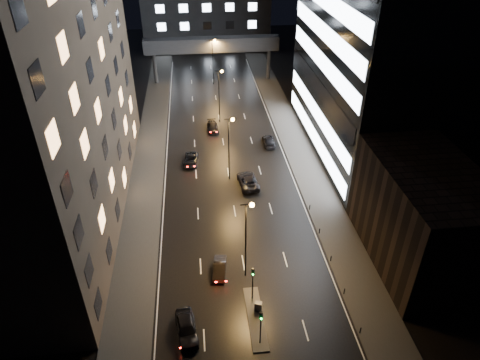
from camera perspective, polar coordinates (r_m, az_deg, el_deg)
The scene contains 23 objects.
ground at distance 75.33m, azimuth -2.26°, elevation 5.12°, with size 160.00×160.00×0.00m, color black.
sidewalk_left at distance 71.25m, azimuth -12.02°, elevation 2.63°, with size 5.00×110.00×0.15m, color #383533.
sidewalk_right at distance 72.80m, azimuth 7.93°, elevation 3.79°, with size 5.00×110.00×0.15m, color #383533.
building_left at distance 55.58m, azimuth -25.85°, elevation 13.80°, with size 15.00×48.00×40.00m, color #2D2319.
building_right_low at distance 52.13m, azimuth 23.08°, elevation -4.43°, with size 10.00×18.00×12.00m, color black.
building_right_glass at distance 70.05m, azimuth 19.93°, elevation 20.77°, with size 20.00×36.00×45.00m, color black.
building_far at distance 126.40m, azimuth -4.64°, elevation 22.77°, with size 34.00×14.00×25.00m, color #333335.
skybridge at distance 100.09m, azimuth -3.79°, elevation 17.51°, with size 30.00×3.00×10.00m.
median_island at distance 45.68m, azimuth 2.08°, elevation -17.87°, with size 1.60×8.00×0.15m, color #383533.
traffic_signal_near at distance 45.03m, azimuth 1.70°, elevation -13.01°, with size 0.28×0.34×4.40m.
traffic_signal_far at distance 41.48m, azimuth 2.79°, elevation -18.48°, with size 0.28×0.34×4.40m.
bollard_row at distance 50.26m, azimuth 12.84°, elevation -12.21°, with size 0.12×25.12×0.90m.
streetlight_near at distance 45.20m, azimuth 0.98°, elevation -6.84°, with size 1.45×0.50×10.15m.
streetlight_mid_a at distance 61.72m, azimuth -1.36°, elevation 5.18°, with size 1.45×0.50×10.15m.
streetlight_mid_b at distance 79.85m, azimuth -2.71°, elevation 11.95°, with size 1.45×0.50×10.15m.
streetlight_far at distance 98.70m, azimuth -3.58°, elevation 16.17°, with size 1.45×0.50×10.15m.
car_away_a at distance 44.27m, azimuth -7.14°, elevation -18.98°, with size 1.92×4.78×1.63m, color black.
car_away_b at distance 49.53m, azimuth -2.73°, elevation -11.68°, with size 1.38×3.96×1.30m, color black.
car_away_c at distance 68.99m, azimuth -6.59°, elevation 2.67°, with size 2.19×4.76×1.32m, color black.
car_away_d at distance 79.00m, azimuth -3.63°, elevation 7.05°, with size 1.89×4.65×1.35m, color black.
car_toward_a at distance 63.22m, azimuth 1.07°, elevation -0.10°, with size 2.61×5.65×1.57m, color black.
car_toward_b at distance 74.22m, azimuth 3.86°, elevation 5.21°, with size 1.92×4.72×1.37m, color black.
utility_cabinet at distance 45.78m, azimuth 2.45°, elevation -16.48°, with size 0.71×0.51×1.12m, color #49494C.
Camera 1 is at (-4.45, -26.17, 35.73)m, focal length 32.00 mm.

